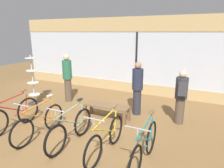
# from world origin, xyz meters

# --- Properties ---
(ground_plane) EXTENTS (24.00, 24.00, 0.00)m
(ground_plane) POSITION_xyz_m (0.00, 0.00, 0.00)
(ground_plane) COLOR olive
(shop_back_wall) EXTENTS (12.00, 0.08, 3.20)m
(shop_back_wall) POSITION_xyz_m (0.00, 4.23, 1.64)
(shop_back_wall) COLOR tan
(shop_back_wall) RESTS_ON ground_plane
(bicycle_far_left) EXTENTS (0.46, 1.76, 1.06)m
(bicycle_far_left) POSITION_xyz_m (-1.85, -0.43, 0.41)
(bicycle_far_left) COLOR black
(bicycle_far_left) RESTS_ON ground_plane
(bicycle_left) EXTENTS (0.46, 1.74, 1.03)m
(bicycle_left) POSITION_xyz_m (-0.89, -0.43, 0.39)
(bicycle_left) COLOR black
(bicycle_left) RESTS_ON ground_plane
(bicycle_center) EXTENTS (0.46, 1.72, 1.04)m
(bicycle_center) POSITION_xyz_m (0.01, -0.35, 0.39)
(bicycle_center) COLOR black
(bicycle_center) RESTS_ON ground_plane
(bicycle_right) EXTENTS (0.46, 1.73, 1.03)m
(bicycle_right) POSITION_xyz_m (0.94, -0.34, 0.39)
(bicycle_right) COLOR black
(bicycle_right) RESTS_ON ground_plane
(bicycle_far_right) EXTENTS (0.46, 1.77, 1.04)m
(bicycle_far_right) POSITION_xyz_m (1.81, -0.37, 0.40)
(bicycle_far_right) COLOR black
(bicycle_far_right) RESTS_ON ground_plane
(accessory_rack) EXTENTS (0.48, 0.48, 1.80)m
(accessory_rack) POSITION_xyz_m (-2.93, 1.31, 0.74)
(accessory_rack) COLOR #333333
(accessory_rack) RESTS_ON ground_plane
(display_bench) EXTENTS (1.40, 0.44, 0.45)m
(display_bench) POSITION_xyz_m (0.12, 1.27, 0.37)
(display_bench) COLOR brown
(display_bench) RESTS_ON ground_plane
(customer_near_rack) EXTENTS (0.48, 0.48, 1.70)m
(customer_near_rack) POSITION_xyz_m (0.82, 2.04, 0.90)
(customer_near_rack) COLOR #2D2D38
(customer_near_rack) RESTS_ON ground_plane
(customer_by_window) EXTENTS (0.41, 0.53, 1.57)m
(customer_by_window) POSITION_xyz_m (2.15, 1.92, 0.84)
(customer_by_window) COLOR brown
(customer_by_window) RESTS_ON ground_plane
(customer_mid_floor) EXTENTS (0.47, 0.47, 1.81)m
(customer_mid_floor) POSITION_xyz_m (-1.97, 2.09, 0.96)
(customer_mid_floor) COLOR brown
(customer_mid_floor) RESTS_ON ground_plane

